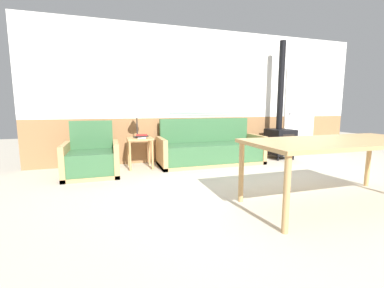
{
  "coord_description": "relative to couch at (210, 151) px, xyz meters",
  "views": [
    {
      "loc": [
        -2.05,
        -2.54,
        1.11
      ],
      "look_at": [
        -0.87,
        1.18,
        0.55
      ],
      "focal_mm": 24.0,
      "sensor_mm": 36.0,
      "label": 1
    }
  ],
  "objects": [
    {
      "name": "ground_plane",
      "position": [
        0.18,
        -2.12,
        -0.26
      ],
      "size": [
        16.0,
        16.0,
        0.0
      ],
      "primitive_type": "plane",
      "color": "beige"
    },
    {
      "name": "wall_back",
      "position": [
        0.17,
        0.5,
        1.09
      ],
      "size": [
        7.2,
        0.09,
        2.7
      ],
      "color": "#996B42",
      "rests_on": "ground_plane"
    },
    {
      "name": "couch",
      "position": [
        0.0,
        0.0,
        0.0
      ],
      "size": [
        2.06,
        0.77,
        0.89
      ],
      "color": "tan",
      "rests_on": "ground_plane"
    },
    {
      "name": "armchair",
      "position": [
        -2.19,
        -0.24,
        -0.0
      ],
      "size": [
        0.85,
        0.77,
        0.88
      ],
      "rotation": [
        0.0,
        0.0,
        0.17
      ],
      "color": "tan",
      "rests_on": "ground_plane"
    },
    {
      "name": "side_table",
      "position": [
        -1.37,
        0.06,
        0.18
      ],
      "size": [
        0.45,
        0.45,
        0.56
      ],
      "color": "tan",
      "rests_on": "ground_plane"
    },
    {
      "name": "table_lamp",
      "position": [
        -1.4,
        0.14,
        0.73
      ],
      "size": [
        0.22,
        0.22,
        0.56
      ],
      "color": "#262628",
      "rests_on": "side_table"
    },
    {
      "name": "book_stack",
      "position": [
        -1.34,
        -0.02,
        0.33
      ],
      "size": [
        0.21,
        0.14,
        0.07
      ],
      "color": "white",
      "rests_on": "side_table"
    },
    {
      "name": "dining_table",
      "position": [
        0.57,
        -2.45,
        0.42
      ],
      "size": [
        2.13,
        0.94,
        0.75
      ],
      "color": "tan",
      "rests_on": "ground_plane"
    },
    {
      "name": "wood_stove",
      "position": [
        1.65,
        0.05,
        0.31
      ],
      "size": [
        0.47,
        0.56,
        2.5
      ],
      "color": "black",
      "rests_on": "ground_plane"
    },
    {
      "name": "entry_door",
      "position": [
        2.47,
        0.45,
        0.75
      ],
      "size": [
        0.84,
        0.09,
        2.03
      ],
      "color": "white",
      "rests_on": "ground_plane"
    }
  ]
}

